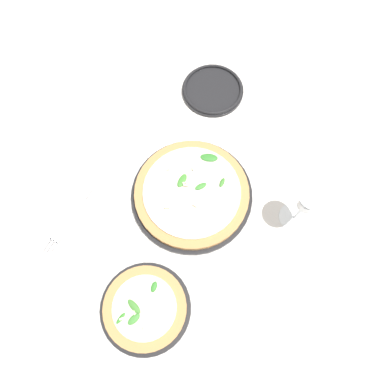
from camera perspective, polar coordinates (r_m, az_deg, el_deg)
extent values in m
plane|color=silver|center=(0.96, -0.29, -0.89)|extent=(6.00, 6.00, 0.00)
cylinder|color=black|center=(0.95, 0.00, -0.51)|extent=(0.31, 0.31, 0.01)
cylinder|color=#B7844C|center=(0.94, 0.00, -0.19)|extent=(0.29, 0.29, 0.02)
cylinder|color=silver|center=(0.93, 0.00, 0.07)|extent=(0.24, 0.24, 0.01)
ellipsoid|color=#3E822F|center=(0.93, -1.52, 1.76)|extent=(0.04, 0.03, 0.01)
ellipsoid|color=#31792B|center=(0.96, 2.62, 5.27)|extent=(0.04, 0.05, 0.01)
ellipsoid|color=#3A8030|center=(0.93, 1.35, 0.88)|extent=(0.03, 0.02, 0.01)
ellipsoid|color=#3B7A2C|center=(0.93, 4.61, 1.46)|extent=(0.03, 0.02, 0.01)
cube|color=#EFE5C6|center=(0.92, -0.95, 1.02)|extent=(0.01, 0.01, 0.01)
cube|color=#EFE5C6|center=(0.94, -3.68, 3.47)|extent=(0.01, 0.01, 0.00)
cube|color=#EFE5C6|center=(0.92, -1.14, 1.40)|extent=(0.01, 0.01, 0.01)
cube|color=#EFE5C6|center=(0.90, -3.81, -2.39)|extent=(0.01, 0.01, 0.01)
cube|color=#EFE5C6|center=(0.94, 0.15, 3.62)|extent=(0.01, 0.01, 0.00)
cube|color=#EFE5C6|center=(0.90, 0.51, -2.07)|extent=(0.01, 0.01, 0.01)
cylinder|color=black|center=(0.90, -7.06, -17.19)|extent=(0.21, 0.21, 0.01)
cylinder|color=#B7844C|center=(0.89, -7.18, -17.13)|extent=(0.19, 0.19, 0.02)
cylinder|color=silver|center=(0.87, -7.27, -17.07)|extent=(0.14, 0.14, 0.01)
ellipsoid|color=#32792A|center=(0.87, -5.82, -14.19)|extent=(0.03, 0.02, 0.01)
ellipsoid|color=#3C7F32|center=(0.87, -8.86, -18.61)|extent=(0.03, 0.02, 0.01)
ellipsoid|color=#347E29|center=(0.87, -10.81, -18.38)|extent=(0.03, 0.01, 0.01)
ellipsoid|color=#3D792E|center=(0.87, -8.82, -16.85)|extent=(0.02, 0.04, 0.01)
cube|color=#EFE5C6|center=(0.87, -10.62, -18.43)|extent=(0.01, 0.01, 0.01)
cube|color=#EFE5C6|center=(0.86, -7.36, -19.97)|extent=(0.01, 0.01, 0.01)
cube|color=#EFE5C6|center=(0.87, -8.80, -17.73)|extent=(0.01, 0.01, 0.01)
cylinder|color=white|center=(0.97, 15.40, -3.72)|extent=(0.08, 0.08, 0.00)
cylinder|color=white|center=(0.93, 16.09, -2.89)|extent=(0.01, 0.01, 0.09)
cone|color=white|center=(0.86, 17.50, -1.22)|extent=(0.07, 0.07, 0.08)
cylinder|color=white|center=(0.88, 17.12, -1.67)|extent=(0.04, 0.04, 0.03)
cube|color=white|center=(0.98, -17.94, -3.75)|extent=(0.12, 0.08, 0.01)
cube|color=silver|center=(0.98, -17.10, -2.30)|extent=(0.12, 0.04, 0.00)
cube|color=silver|center=(0.98, -20.01, -6.58)|extent=(0.02, 0.03, 0.00)
cube|color=silver|center=(0.98, -21.26, -7.54)|extent=(0.04, 0.01, 0.00)
cube|color=silver|center=(0.97, -20.86, -7.81)|extent=(0.04, 0.01, 0.00)
cube|color=silver|center=(0.97, -20.46, -8.09)|extent=(0.04, 0.01, 0.00)
cylinder|color=black|center=(1.11, 3.17, 15.18)|extent=(0.17, 0.17, 0.01)
torus|color=black|center=(1.10, 3.19, 15.43)|extent=(0.17, 0.17, 0.01)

